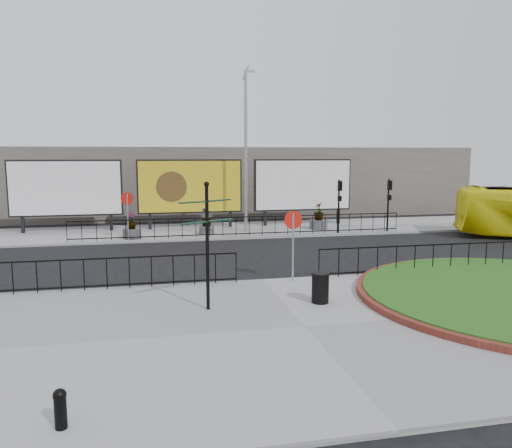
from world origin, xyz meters
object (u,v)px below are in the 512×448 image
object	(u,v)px
litter_bin	(320,288)
planter_a	(132,229)
planter_b	(207,223)
planter_c	(319,219)
billboard_mid	(190,187)
bollard	(60,407)
fingerpost_sign	(207,233)
lamp_post	(246,149)

from	to	relation	value
litter_bin	planter_a	size ratio (longest dim) A/B	0.66
planter_b	planter_c	xyz separation A→B (m)	(6.70, 0.53, -0.02)
billboard_mid	litter_bin	size ratio (longest dim) A/B	6.79
bollard	planter_b	world-z (taller)	planter_b
billboard_mid	fingerpost_sign	xyz separation A→B (m)	(-0.79, -16.03, -0.27)
planter_c	billboard_mid	bearing A→B (deg)	164.90
fingerpost_sign	bollard	xyz separation A→B (m)	(-3.05, -5.76, -1.84)
bollard	litter_bin	world-z (taller)	litter_bin
billboard_mid	bollard	distance (m)	22.22
fingerpost_sign	planter_b	xyz separation A→B (m)	(1.47, 13.51, -1.61)
billboard_mid	bollard	world-z (taller)	billboard_mid
litter_bin	fingerpost_sign	bearing A→B (deg)	179.18
planter_a	billboard_mid	bearing A→B (deg)	42.79
lamp_post	planter_b	bearing A→B (deg)	-166.74
lamp_post	fingerpost_sign	xyz separation A→B (m)	(-3.79, -14.06, -2.50)
billboard_mid	lamp_post	xyz separation A→B (m)	(3.01, -1.97, 2.23)
lamp_post	planter_c	bearing A→B (deg)	-0.26
billboard_mid	planter_a	size ratio (longest dim) A/B	4.47
planter_c	planter_a	bearing A→B (deg)	-174.17
billboard_mid	planter_a	distance (m)	4.97
planter_b	planter_c	distance (m)	6.72
fingerpost_sign	billboard_mid	bearing A→B (deg)	62.27
planter_b	planter_a	bearing A→B (deg)	-171.97
bollard	planter_b	xyz separation A→B (m)	(4.51, 19.27, 0.23)
lamp_post	planter_c	size ratio (longest dim) A/B	5.76
planter_a	lamp_post	bearing A→B (deg)	9.97
billboard_mid	litter_bin	bearing A→B (deg)	-80.92
fingerpost_sign	bollard	world-z (taller)	fingerpost_sign
billboard_mid	lamp_post	bearing A→B (deg)	-33.25
billboard_mid	fingerpost_sign	world-z (taller)	billboard_mid
fingerpost_sign	litter_bin	bearing A→B (deg)	-25.74
lamp_post	fingerpost_sign	size ratio (longest dim) A/B	2.52
billboard_mid	planter_b	bearing A→B (deg)	-74.91
billboard_mid	fingerpost_sign	size ratio (longest dim) A/B	1.69
billboard_mid	planter_c	size ratio (longest dim) A/B	3.87
fingerpost_sign	planter_a	bearing A→B (deg)	76.21
lamp_post	litter_bin	world-z (taller)	lamp_post
billboard_mid	planter_a	bearing A→B (deg)	-137.21
litter_bin	planter_b	xyz separation A→B (m)	(-1.89, 13.56, 0.14)
bollard	planter_c	distance (m)	22.75
litter_bin	planter_b	size ratio (longest dim) A/B	0.62
lamp_post	planter_c	distance (m)	6.01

